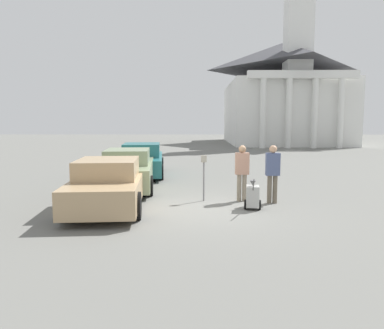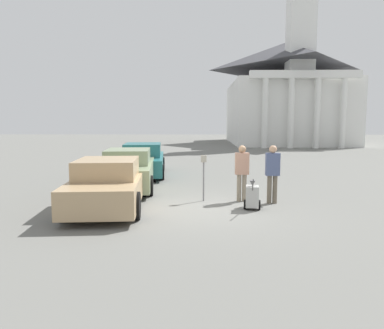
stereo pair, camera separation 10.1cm
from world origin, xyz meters
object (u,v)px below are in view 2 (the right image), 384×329
(equipment_cart, at_px, (252,196))
(parked_car_sage, at_px, (129,170))
(person_supervisor, at_px, (273,170))
(parked_car_tan, at_px, (109,185))
(person_worker, at_px, (242,169))
(parked_car_teal, at_px, (143,161))
(parking_meter, at_px, (204,169))
(church, at_px, (285,91))

(equipment_cart, bearing_deg, parked_car_sage, 148.41)
(parked_car_sage, xyz_separation_m, person_supervisor, (4.90, -2.45, 0.34))
(parked_car_sage, distance_m, person_supervisor, 5.49)
(parked_car_sage, bearing_deg, parked_car_tan, -95.19)
(person_worker, relative_size, equipment_cart, 1.77)
(parked_car_sage, bearing_deg, equipment_cart, -43.29)
(parked_car_teal, height_order, person_supervisor, person_supervisor)
(parked_car_teal, xyz_separation_m, equipment_cart, (4.17, -6.81, -0.30))
(parked_car_tan, bearing_deg, person_supervisor, 2.17)
(equipment_cart, bearing_deg, person_supervisor, 55.22)
(parked_car_sage, height_order, person_worker, person_worker)
(person_worker, bearing_deg, parked_car_teal, -58.49)
(parked_car_tan, distance_m, person_worker, 4.12)
(parked_car_sage, relative_size, equipment_cart, 4.88)
(parked_car_sage, height_order, person_supervisor, person_supervisor)
(parked_car_tan, height_order, parking_meter, parking_meter)
(person_worker, height_order, person_supervisor, person_supervisor)
(parking_meter, distance_m, church, 33.47)
(parking_meter, bearing_deg, parked_car_tan, -161.22)
(parked_car_teal, bearing_deg, parked_car_tan, -95.20)
(parking_meter, height_order, equipment_cart, parking_meter)
(parked_car_sage, bearing_deg, parking_meter, -42.60)
(parking_meter, xyz_separation_m, equipment_cart, (1.38, -1.14, -0.62))
(parked_car_teal, distance_m, church, 29.27)
(parked_car_tan, xyz_separation_m, church, (12.28, 32.66, 5.29))
(person_worker, bearing_deg, parked_car_sage, -31.87)
(person_supervisor, xyz_separation_m, equipment_cart, (-0.72, -0.82, -0.64))
(parked_car_sage, bearing_deg, person_worker, -33.48)
(parked_car_sage, relative_size, person_worker, 2.75)
(parked_car_tan, distance_m, person_supervisor, 4.95)
(parked_car_tan, xyz_separation_m, parking_meter, (2.79, 0.95, 0.33))
(person_supervisor, bearing_deg, parking_meter, -7.94)
(parking_meter, xyz_separation_m, person_supervisor, (2.11, -0.32, 0.02))
(parked_car_teal, xyz_separation_m, parking_meter, (2.79, -5.67, 0.32))
(parking_meter, bearing_deg, equipment_cart, -39.45)
(parked_car_sage, distance_m, person_worker, 4.55)
(parked_car_tan, bearing_deg, church, 64.19)
(parked_car_teal, height_order, equipment_cart, parked_car_teal)
(equipment_cart, bearing_deg, church, 82.64)
(parking_meter, xyz_separation_m, person_worker, (1.21, -0.02, 0.00))
(parking_meter, bearing_deg, person_worker, -0.75)
(parked_car_teal, height_order, church, church)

